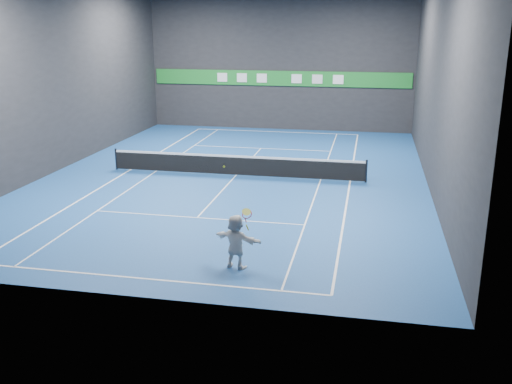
% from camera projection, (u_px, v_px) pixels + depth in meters
% --- Properties ---
extents(ground, '(26.00, 26.00, 0.00)m').
position_uv_depth(ground, '(236.00, 175.00, 27.68)').
color(ground, navy).
rests_on(ground, ground).
extents(wall_back, '(18.00, 0.10, 9.00)m').
position_uv_depth(wall_back, '(280.00, 63.00, 38.62)').
color(wall_back, black).
rests_on(wall_back, ground).
extents(wall_front, '(18.00, 0.10, 9.00)m').
position_uv_depth(wall_front, '(114.00, 132.00, 14.18)').
color(wall_front, black).
rests_on(wall_front, ground).
extents(wall_left, '(0.10, 26.00, 9.00)m').
position_uv_depth(wall_left, '(58.00, 78.00, 28.11)').
color(wall_left, black).
rests_on(wall_left, ground).
extents(wall_right, '(0.10, 26.00, 9.00)m').
position_uv_depth(wall_right, '(437.00, 86.00, 24.69)').
color(wall_right, black).
rests_on(wall_right, ground).
extents(baseline_near, '(10.98, 0.08, 0.01)m').
position_uv_depth(baseline_near, '(141.00, 278.00, 16.50)').
color(baseline_near, white).
rests_on(baseline_near, ground).
extents(baseline_far, '(10.98, 0.08, 0.01)m').
position_uv_depth(baseline_far, '(276.00, 132.00, 38.85)').
color(baseline_far, white).
rests_on(baseline_far, ground).
extents(sideline_doubles_left, '(0.08, 23.78, 0.01)m').
position_uv_depth(sideline_doubles_left, '(130.00, 170.00, 28.72)').
color(sideline_doubles_left, white).
rests_on(sideline_doubles_left, ground).
extents(sideline_doubles_right, '(0.08, 23.78, 0.01)m').
position_uv_depth(sideline_doubles_right, '(350.00, 181.00, 26.64)').
color(sideline_doubles_right, white).
rests_on(sideline_doubles_right, ground).
extents(sideline_singles_left, '(0.06, 23.78, 0.01)m').
position_uv_depth(sideline_singles_left, '(156.00, 171.00, 28.46)').
color(sideline_singles_left, white).
rests_on(sideline_singles_left, ground).
extents(sideline_singles_right, '(0.06, 23.78, 0.01)m').
position_uv_depth(sideline_singles_right, '(321.00, 180.00, 26.90)').
color(sideline_singles_right, white).
rests_on(sideline_singles_right, ground).
extents(service_line_near, '(8.23, 0.06, 0.01)m').
position_uv_depth(service_line_near, '(197.00, 218.00, 21.66)').
color(service_line_near, white).
rests_on(service_line_near, ground).
extents(service_line_far, '(8.23, 0.06, 0.01)m').
position_uv_depth(service_line_far, '(261.00, 148.00, 33.69)').
color(service_line_far, white).
rests_on(service_line_far, ground).
extents(center_service_line, '(0.06, 12.80, 0.01)m').
position_uv_depth(center_service_line, '(236.00, 175.00, 27.68)').
color(center_service_line, white).
rests_on(center_service_line, ground).
extents(player, '(1.63, 0.95, 1.68)m').
position_uv_depth(player, '(236.00, 242.00, 17.01)').
color(player, silver).
rests_on(player, ground).
extents(tennis_ball, '(0.06, 0.06, 0.06)m').
position_uv_depth(tennis_ball, '(224.00, 167.00, 16.40)').
color(tennis_ball, '#B6D523').
rests_on(tennis_ball, player).
extents(tennis_net, '(12.50, 0.10, 1.07)m').
position_uv_depth(tennis_net, '(236.00, 165.00, 27.53)').
color(tennis_net, black).
rests_on(tennis_net, ground).
extents(sponsor_banner, '(17.64, 0.11, 1.00)m').
position_uv_depth(sponsor_banner, '(279.00, 78.00, 38.84)').
color(sponsor_banner, '#1C802A').
rests_on(sponsor_banner, wall_back).
extents(tennis_racket, '(0.43, 0.33, 0.70)m').
position_uv_depth(tennis_racket, '(247.00, 216.00, 16.76)').
color(tennis_racket, red).
rests_on(tennis_racket, player).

